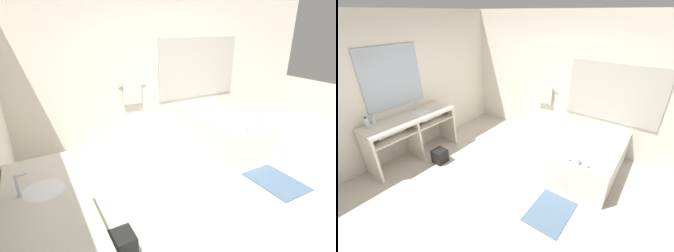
# 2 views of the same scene
# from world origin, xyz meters

# --- Properties ---
(ground_plane) EXTENTS (16.00, 16.00, 0.00)m
(ground_plane) POSITION_xyz_m (0.00, 0.00, 0.00)
(ground_plane) COLOR beige
(ground_plane) RESTS_ON ground
(wall_back_with_blinds) EXTENTS (7.40, 0.13, 2.70)m
(wall_back_with_blinds) POSITION_xyz_m (0.04, 2.23, 1.35)
(wall_back_with_blinds) COLOR silver
(wall_back_with_blinds) RESTS_ON ground_plane
(vanity_counter) EXTENTS (0.59, 1.70, 0.89)m
(vanity_counter) POSITION_xyz_m (-1.89, -0.22, 0.66)
(vanity_counter) COLOR beige
(vanity_counter) RESTS_ON ground_plane
(sink_faucet) EXTENTS (0.09, 0.04, 0.18)m
(sink_faucet) POSITION_xyz_m (-2.05, 0.01, 0.97)
(sink_faucet) COLOR silver
(sink_faucet) RESTS_ON vanity_counter
(bathtub) EXTENTS (0.96, 1.64, 0.70)m
(bathtub) POSITION_xyz_m (1.07, 1.37, 0.32)
(bathtub) COLOR silver
(bathtub) RESTS_ON ground_plane
(waste_bin) EXTENTS (0.24, 0.24, 0.26)m
(waste_bin) POSITION_xyz_m (-1.35, -0.09, 0.13)
(waste_bin) COLOR black
(waste_bin) RESTS_ON ground_plane
(bath_mat) EXTENTS (0.56, 0.77, 0.02)m
(bath_mat) POSITION_xyz_m (0.95, 0.06, 0.01)
(bath_mat) COLOR slate
(bath_mat) RESTS_ON ground_plane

